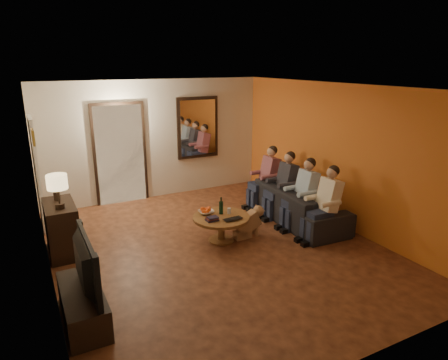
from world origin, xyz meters
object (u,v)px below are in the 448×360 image
person_d (267,179)px  person_c (284,187)px  dog (248,222)px  bowl (206,212)px  laptop (234,220)px  person_a (326,206)px  person_b (303,196)px  dresser (62,229)px  wine_bottle (221,205)px  coffee_table (221,229)px  sofa (297,204)px  tv_stand (83,305)px  table_lamp (58,191)px  tv (78,265)px

person_d → person_c: bearing=-90.0°
dog → bowl: size_ratio=2.16×
bowl → laptop: bowl is taller
person_a → person_b: size_ratio=1.00×
dresser → wine_bottle: 2.59m
coffee_table → wine_bottle: wine_bottle is taller
sofa → person_c: (-0.10, 0.30, 0.27)m
tv_stand → wine_bottle: 2.84m
sofa → person_d: (-0.10, 0.90, 0.27)m
tv_stand → coffee_table: (2.45, 1.19, 0.03)m
table_lamp → person_d: 4.12m
dresser → tv_stand: size_ratio=0.78×
person_c → tv_stand: bearing=-157.9°
table_lamp → dog: bearing=-12.1°
tv_stand → dog: (2.93, 1.13, 0.08)m
dresser → table_lamp: 0.72m
person_c → person_d: 0.60m
person_c → tv: bearing=-157.9°
sofa → person_c: person_c is taller
person_c → dog: 1.29m
tv_stand → wine_bottle: (2.50, 1.29, 0.41)m
tv → person_a: bearing=-83.7°
person_a → wine_bottle: bearing=151.6°
person_d → dog: 1.62m
person_b → dog: 1.18m
sofa → coffee_table: bearing=98.6°
person_d → coffee_table: bearing=-146.8°
dresser → bowl: 2.33m
tv → wine_bottle: tv is taller
person_d → laptop: (-1.51, -1.33, -0.14)m
tv_stand → wine_bottle: bearing=27.4°
table_lamp → sofa: bearing=-5.6°
tv → person_a: (4.06, 0.45, -0.13)m
person_c → dog: bearing=-155.3°
person_a → dog: size_ratio=2.14×
coffee_table → bowl: bowl is taller
sofa → coffee_table: size_ratio=2.39×
tv → person_b: size_ratio=0.96×
person_c → coffee_table: person_c is taller
tv_stand → bowl: (2.27, 1.41, 0.28)m
tv → sofa: tv is taller
tv_stand → laptop: bearing=19.8°
tv → dog: size_ratio=2.06×
dog → wine_bottle: wine_bottle is taller
person_b → coffee_table: 1.66m
person_b → table_lamp: bearing=170.1°
person_a → wine_bottle: size_ratio=3.87×
wine_bottle → person_a: bearing=-28.4°
person_a → bowl: (-1.79, 0.97, -0.12)m
tv → person_c: (4.06, 1.65, -0.13)m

